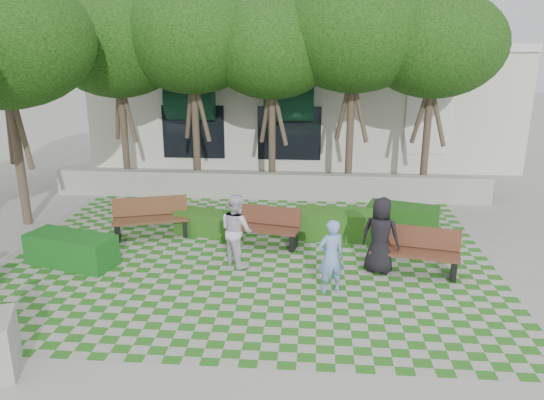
# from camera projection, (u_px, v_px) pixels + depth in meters

# --- Properties ---
(ground) EXTENTS (90.00, 90.00, 0.00)m
(ground) POSITION_uv_depth(u_px,v_px,m) (246.00, 274.00, 12.56)
(ground) COLOR gray
(ground) RESTS_ON ground
(lawn) EXTENTS (12.00, 12.00, 0.00)m
(lawn) POSITION_uv_depth(u_px,v_px,m) (251.00, 257.00, 13.51)
(lawn) COLOR #2B721E
(lawn) RESTS_ON ground
(retaining_wall) EXTENTS (15.00, 0.36, 0.90)m
(retaining_wall) POSITION_uv_depth(u_px,v_px,m) (269.00, 186.00, 18.33)
(retaining_wall) COLOR #9E9B93
(retaining_wall) RESTS_ON ground
(bench_east) EXTENTS (2.15, 1.10, 1.08)m
(bench_east) POSITION_uv_depth(u_px,v_px,m) (415.00, 251.00, 12.56)
(bench_east) COLOR #542C1D
(bench_east) RESTS_ON ground
(bench_mid) EXTENTS (2.06, 1.05, 1.03)m
(bench_mid) POSITION_uv_depth(u_px,v_px,m) (263.00, 227.00, 14.22)
(bench_mid) COLOR #542A1C
(bench_mid) RESTS_ON ground
(bench_west) EXTENTS (2.18, 1.26, 1.09)m
(bench_west) POSITION_uv_depth(u_px,v_px,m) (151.00, 218.00, 14.84)
(bench_west) COLOR #53311C
(bench_west) RESTS_ON ground
(hedge_east) EXTENTS (2.15, 1.37, 0.70)m
(hedge_east) POSITION_uv_depth(u_px,v_px,m) (403.00, 217.00, 15.50)
(hedge_east) COLOR #184813
(hedge_east) RESTS_ON ground
(hedge_midright) EXTENTS (2.29, 1.07, 0.78)m
(hedge_midright) POSITION_uv_depth(u_px,v_px,m) (334.00, 224.00, 14.76)
(hedge_midright) COLOR #225316
(hedge_midright) RESTS_ON ground
(hedge_midleft) EXTENTS (1.97, 1.16, 0.65)m
(hedge_midleft) POSITION_uv_depth(u_px,v_px,m) (209.00, 223.00, 15.07)
(hedge_midleft) COLOR #225015
(hedge_midleft) RESTS_ON ground
(hedge_west) EXTENTS (2.36, 1.46, 0.77)m
(hedge_west) POSITION_uv_depth(u_px,v_px,m) (71.00, 250.00, 13.01)
(hedge_west) COLOR #15501A
(hedge_west) RESTS_ON ground
(person_blue) EXTENTS (0.72, 0.61, 1.68)m
(person_blue) POSITION_uv_depth(u_px,v_px,m) (331.00, 256.00, 11.48)
(person_blue) COLOR #7899DB
(person_blue) RESTS_ON ground
(person_dark) EXTENTS (1.05, 0.87, 1.85)m
(person_dark) POSITION_uv_depth(u_px,v_px,m) (380.00, 235.00, 12.44)
(person_dark) COLOR black
(person_dark) RESTS_ON ground
(person_white) EXTENTS (1.10, 1.10, 1.80)m
(person_white) POSITION_uv_depth(u_px,v_px,m) (236.00, 230.00, 12.86)
(person_white) COLOR silver
(person_white) RESTS_ON ground
(tree_row) EXTENTS (17.70, 13.40, 7.41)m
(tree_row) POSITION_uv_depth(u_px,v_px,m) (210.00, 44.00, 16.84)
(tree_row) COLOR #47382B
(tree_row) RESTS_ON ground
(building) EXTENTS (18.00, 8.92, 5.15)m
(building) POSITION_uv_depth(u_px,v_px,m) (303.00, 100.00, 25.15)
(building) COLOR beige
(building) RESTS_ON ground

